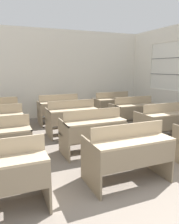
{
  "coord_description": "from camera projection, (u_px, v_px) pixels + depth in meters",
  "views": [
    {
      "loc": [
        -1.81,
        -1.32,
        1.69
      ],
      "look_at": [
        -0.03,
        2.93,
        0.75
      ],
      "focal_mm": 35.0,
      "sensor_mm": 36.0,
      "label": 1
    }
  ],
  "objects": [
    {
      "name": "bench_third_center",
      "position": [
        72.0,
        117.0,
        5.5
      ],
      "size": [
        1.2,
        0.7,
        0.9
      ],
      "color": "#83745D",
      "rests_on": "ground_plane"
    },
    {
      "name": "bench_third_right",
      "position": [
        133.0,
        112.0,
        6.18
      ],
      "size": [
        1.2,
        0.7,
        0.9
      ],
      "color": "#7E6F58",
      "rests_on": "ground_plane"
    },
    {
      "name": "bench_second_center",
      "position": [
        93.0,
        130.0,
        4.34
      ],
      "size": [
        1.2,
        0.7,
        0.9
      ],
      "color": "#7F7059",
      "rests_on": "ground_plane"
    },
    {
      "name": "bench_second_right",
      "position": [
        164.0,
        122.0,
        5.05
      ],
      "size": [
        1.2,
        0.7,
        0.9
      ],
      "color": "#81715A",
      "rests_on": "ground_plane"
    },
    {
      "name": "bench_back_center",
      "position": [
        59.0,
        109.0,
        6.66
      ],
      "size": [
        1.2,
        0.7,
        0.9
      ],
      "color": "gray",
      "rests_on": "ground_plane"
    },
    {
      "name": "wall_back",
      "position": [
        54.0,
        74.0,
        7.45
      ],
      "size": [
        6.56,
        0.06,
        2.95
      ],
      "color": "white",
      "rests_on": "ground_plane"
    },
    {
      "name": "bench_back_right",
      "position": [
        112.0,
        105.0,
        7.33
      ],
      "size": [
        1.2,
        0.7,
        0.9
      ],
      "color": "#7F6F59",
      "rests_on": "ground_plane"
    },
    {
      "name": "bench_front_center",
      "position": [
        128.0,
        152.0,
        3.22
      ],
      "size": [
        1.2,
        0.7,
        0.9
      ],
      "color": "#796A53",
      "rests_on": "ground_plane"
    }
  ]
}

